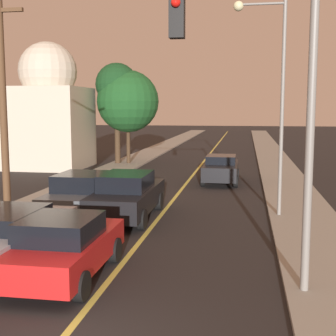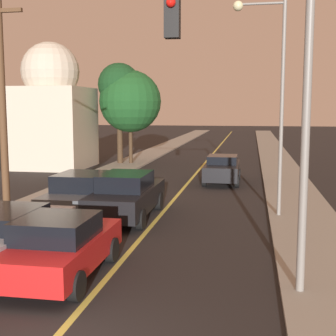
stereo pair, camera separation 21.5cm
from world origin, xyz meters
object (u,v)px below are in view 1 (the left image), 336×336
car_outer_lane_front (7,235)px  utility_pole_left (3,107)px  tree_left_far (117,86)px  traffic_signal_mast (255,78)px  car_far_oncoming (221,169)px  car_near_lane_second (128,195)px  tree_left_near (128,101)px  car_near_lane_front (63,246)px  streetlamp_right (271,80)px  car_outer_lane_second (83,194)px  domed_building_left (49,111)px

car_outer_lane_front → utility_pole_left: size_ratio=0.64×
utility_pole_left → tree_left_far: utility_pole_left is taller
traffic_signal_mast → tree_left_far: bearing=112.5°
car_far_oncoming → car_near_lane_second: bearing=71.6°
car_outer_lane_front → tree_left_near: (-2.26, 21.49, 3.67)m
car_near_lane_front → streetlamp_right: streetlamp_right is taller
car_near_lane_front → streetlamp_right: (5.07, 7.15, 4.23)m
car_outer_lane_second → streetlamp_right: 8.05m
tree_left_near → tree_left_far: tree_left_far is taller
car_outer_lane_front → tree_left_near: bearing=96.0°
car_outer_lane_front → streetlamp_right: (6.83, 6.55, 4.19)m
utility_pole_left → domed_building_left: domed_building_left is taller
car_outer_lane_second → car_far_oncoming: (4.69, 8.59, -0.05)m
car_near_lane_second → car_outer_lane_second: bearing=173.2°
car_near_lane_front → car_outer_lane_second: (-1.76, 6.34, 0.04)m
car_far_oncoming → utility_pole_left: size_ratio=0.57×
traffic_signal_mast → domed_building_left: domed_building_left is taller
car_outer_lane_front → car_near_lane_front: bearing=-18.9°
car_outer_lane_front → traffic_signal_mast: (6.14, -0.72, 3.84)m
car_near_lane_second → traffic_signal_mast: 8.51m
car_near_lane_front → car_outer_lane_second: car_outer_lane_second is taller
car_near_lane_front → traffic_signal_mast: traffic_signal_mast is taller
car_near_lane_front → car_outer_lane_front: size_ratio=0.85×
car_outer_lane_second → domed_building_left: (-7.06, 13.27, 3.02)m
car_outer_lane_front → car_outer_lane_second: car_outer_lane_second is taller
tree_left_far → car_near_lane_front: bearing=-77.7°
utility_pole_left → traffic_signal_mast: bearing=-26.8°
car_near_lane_second → streetlamp_right: (5.07, 1.02, 4.13)m
car_far_oncoming → tree_left_near: bearing=-45.9°
streetlamp_right → domed_building_left: (-13.89, 12.46, -1.16)m
car_outer_lane_front → traffic_signal_mast: bearing=-6.7°
car_near_lane_front → utility_pole_left: (-3.48, 3.85, 3.27)m
streetlamp_right → utility_pole_left: streetlamp_right is taller
car_near_lane_front → car_far_oncoming: car_near_lane_front is taller
traffic_signal_mast → utility_pole_left: bearing=153.2°
traffic_signal_mast → domed_building_left: bearing=123.8°
car_outer_lane_second → tree_left_far: tree_left_far is taller
tree_left_near → tree_left_far: size_ratio=0.93×
streetlamp_right → tree_left_near: 17.49m
tree_left_far → traffic_signal_mast: bearing=-67.5°
car_outer_lane_front → tree_left_far: tree_left_far is taller
car_far_oncoming → streetlamp_right: bearing=105.4°
car_near_lane_front → traffic_signal_mast: bearing=-1.6°
domed_building_left → car_outer_lane_second: bearing=-62.0°
car_outer_lane_second → utility_pole_left: bearing=-124.7°
tree_left_far → domed_building_left: domed_building_left is taller
car_outer_lane_front → streetlamp_right: streetlamp_right is taller
car_near_lane_second → utility_pole_left: utility_pole_left is taller
streetlamp_right → car_outer_lane_front: bearing=-136.2°
traffic_signal_mast → tree_left_near: (-8.40, 22.21, -0.16)m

